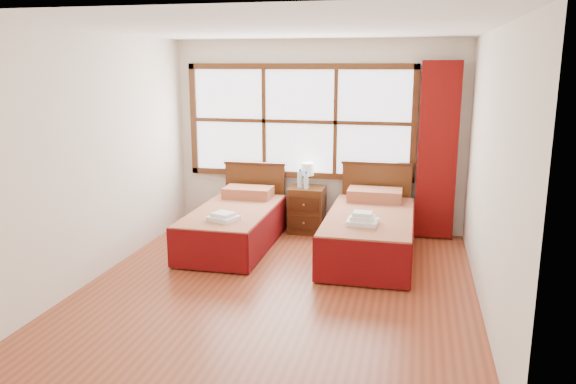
# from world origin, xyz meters

# --- Properties ---
(floor) EXTENTS (4.50, 4.50, 0.00)m
(floor) POSITION_xyz_m (0.00, 0.00, 0.00)
(floor) COLOR brown
(floor) RESTS_ON ground
(ceiling) EXTENTS (4.50, 4.50, 0.00)m
(ceiling) POSITION_xyz_m (0.00, 0.00, 2.60)
(ceiling) COLOR white
(ceiling) RESTS_ON wall_back
(wall_back) EXTENTS (4.00, 0.00, 4.00)m
(wall_back) POSITION_xyz_m (0.00, 2.25, 1.30)
(wall_back) COLOR silver
(wall_back) RESTS_ON floor
(wall_left) EXTENTS (0.00, 4.50, 4.50)m
(wall_left) POSITION_xyz_m (-2.00, 0.00, 1.30)
(wall_left) COLOR silver
(wall_left) RESTS_ON floor
(wall_right) EXTENTS (0.00, 4.50, 4.50)m
(wall_right) POSITION_xyz_m (2.00, 0.00, 1.30)
(wall_right) COLOR silver
(wall_right) RESTS_ON floor
(window) EXTENTS (3.16, 0.06, 1.56)m
(window) POSITION_xyz_m (-0.25, 2.21, 1.50)
(window) COLOR white
(window) RESTS_ON wall_back
(curtain) EXTENTS (0.50, 0.16, 2.30)m
(curtain) POSITION_xyz_m (1.60, 2.11, 1.17)
(curtain) COLOR maroon
(curtain) RESTS_ON wall_back
(bed_left) EXTENTS (0.96, 1.98, 0.92)m
(bed_left) POSITION_xyz_m (-0.87, 1.20, 0.28)
(bed_left) COLOR #371A0B
(bed_left) RESTS_ON floor
(bed_right) EXTENTS (1.02, 2.04, 0.99)m
(bed_right) POSITION_xyz_m (0.83, 1.20, 0.30)
(bed_right) COLOR #371A0B
(bed_right) RESTS_ON floor
(nightstand) EXTENTS (0.47, 0.47, 0.63)m
(nightstand) POSITION_xyz_m (-0.09, 1.99, 0.32)
(nightstand) COLOR #4C2810
(nightstand) RESTS_ON floor
(towels_left) EXTENTS (0.39, 0.36, 0.09)m
(towels_left) POSITION_xyz_m (-0.82, 0.63, 0.53)
(towels_left) COLOR white
(towels_left) RESTS_ON bed_left
(towels_right) EXTENTS (0.35, 0.31, 0.14)m
(towels_right) POSITION_xyz_m (0.78, 0.70, 0.59)
(towels_right) COLOR white
(towels_right) RESTS_ON bed_right
(lamp) EXTENTS (0.17, 0.17, 0.33)m
(lamp) POSITION_xyz_m (-0.10, 2.03, 0.86)
(lamp) COLOR gold
(lamp) RESTS_ON nightstand
(bottle_near) EXTENTS (0.07, 0.07, 0.26)m
(bottle_near) POSITION_xyz_m (-0.19, 1.96, 0.75)
(bottle_near) COLOR silver
(bottle_near) RESTS_ON nightstand
(bottle_far) EXTENTS (0.06, 0.06, 0.24)m
(bottle_far) POSITION_xyz_m (-0.09, 1.90, 0.74)
(bottle_far) COLOR silver
(bottle_far) RESTS_ON nightstand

